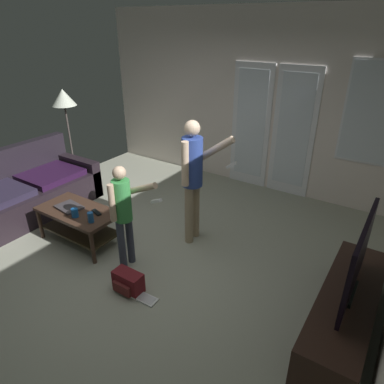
# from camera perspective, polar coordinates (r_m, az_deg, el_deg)

# --- Properties ---
(ground_plane) EXTENTS (5.43, 5.57, 0.02)m
(ground_plane) POSITION_cam_1_polar(r_m,az_deg,el_deg) (4.38, -8.72, -10.43)
(ground_plane) COLOR #999B88
(wall_back_with_doors) EXTENTS (5.43, 0.09, 2.86)m
(wall_back_with_doors) POSITION_cam_1_polar(r_m,az_deg,el_deg) (5.91, 9.52, 14.18)
(wall_back_with_doors) COLOR silver
(wall_back_with_doors) RESTS_ON ground_plane
(leather_couch) EXTENTS (0.97, 2.06, 0.93)m
(leather_couch) POSITION_cam_1_polar(r_m,az_deg,el_deg) (5.67, -25.94, -0.29)
(leather_couch) COLOR black
(leather_couch) RESTS_ON ground_plane
(coffee_table) EXTENTS (1.06, 0.56, 0.45)m
(coffee_table) POSITION_cam_1_polar(r_m,az_deg,el_deg) (4.65, -18.08, -4.15)
(coffee_table) COLOR #3E291E
(coffee_table) RESTS_ON ground_plane
(tv_stand) EXTENTS (0.47, 1.73, 0.39)m
(tv_stand) POSITION_cam_1_polar(r_m,az_deg,el_deg) (3.65, 23.90, -17.45)
(tv_stand) COLOR black
(tv_stand) RESTS_ON ground_plane
(flat_screen_tv) EXTENTS (0.08, 1.06, 0.75)m
(flat_screen_tv) POSITION_cam_1_polar(r_m,az_deg,el_deg) (3.30, 25.68, -10.06)
(flat_screen_tv) COLOR black
(flat_screen_tv) RESTS_ON tv_stand
(person_adult) EXTENTS (0.61, 0.46, 1.59)m
(person_adult) POSITION_cam_1_polar(r_m,az_deg,el_deg) (4.19, 0.21, 3.30)
(person_adult) COLOR tan
(person_adult) RESTS_ON ground_plane
(person_child) EXTENTS (0.56, 0.34, 1.25)m
(person_child) POSITION_cam_1_polar(r_m,az_deg,el_deg) (3.85, -11.22, -2.72)
(person_child) COLOR #393E4F
(person_child) RESTS_ON ground_plane
(floor_lamp) EXTENTS (0.39, 0.39, 1.61)m
(floor_lamp) POSITION_cam_1_polar(r_m,az_deg,el_deg) (6.22, -20.33, 13.80)
(floor_lamp) COLOR #373626
(floor_lamp) RESTS_ON ground_plane
(backpack) EXTENTS (0.33, 0.20, 0.22)m
(backpack) POSITION_cam_1_polar(r_m,az_deg,el_deg) (3.84, -10.52, -14.36)
(backpack) COLOR maroon
(backpack) RESTS_ON ground_plane
(loose_keyboard) EXTENTS (0.44, 0.14, 0.02)m
(loose_keyboard) POSITION_cam_1_polar(r_m,az_deg,el_deg) (3.82, -8.80, -16.44)
(loose_keyboard) COLOR white
(loose_keyboard) RESTS_ON ground_plane
(laptop_closed) EXTENTS (0.36, 0.28, 0.03)m
(laptop_closed) POSITION_cam_1_polar(r_m,az_deg,el_deg) (4.67, -19.56, -2.36)
(laptop_closed) COLOR #3B363A
(laptop_closed) RESTS_ON coffee_table
(cup_near_edge) EXTENTS (0.08, 0.08, 0.11)m
(cup_near_edge) POSITION_cam_1_polar(r_m,az_deg,el_deg) (4.42, -18.73, -3.26)
(cup_near_edge) COLOR #165198
(cup_near_edge) RESTS_ON coffee_table
(cup_by_laptop) EXTENTS (0.07, 0.07, 0.13)m
(cup_by_laptop) POSITION_cam_1_polar(r_m,az_deg,el_deg) (4.25, -16.35, -4.02)
(cup_by_laptop) COLOR #1F5598
(cup_by_laptop) RESTS_ON coffee_table
(tv_remote_black) EXTENTS (0.18, 0.10, 0.02)m
(tv_remote_black) POSITION_cam_1_polar(r_m,az_deg,el_deg) (4.45, -15.44, -3.26)
(tv_remote_black) COLOR black
(tv_remote_black) RESTS_ON coffee_table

